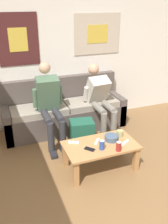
% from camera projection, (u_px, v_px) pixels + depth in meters
% --- Properties ---
extents(wall_back, '(10.00, 0.07, 2.55)m').
position_uv_depth(wall_back, '(65.00, 52.00, 4.29)').
color(wall_back, white).
rests_on(wall_back, ground_plane).
extents(couch, '(2.09, 0.66, 0.88)m').
position_uv_depth(couch, '(64.00, 112.00, 4.38)').
color(couch, '#564C47').
rests_on(couch, ground_plane).
extents(coffee_table, '(0.96, 0.54, 0.37)m').
position_uv_depth(coffee_table, '(100.00, 149.00, 3.30)').
color(coffee_table, '#B27F4C').
rests_on(coffee_table, ground_plane).
extents(person_seated_adult, '(0.47, 0.83, 1.25)m').
position_uv_depth(person_seated_adult, '(49.00, 102.00, 3.82)').
color(person_seated_adult, '#2D2D33').
rests_on(person_seated_adult, ground_plane).
extents(person_seated_teen, '(0.47, 0.93, 1.12)m').
position_uv_depth(person_seated_teen, '(100.00, 97.00, 4.16)').
color(person_seated_teen, gray).
rests_on(person_seated_teen, ground_plane).
extents(backpack, '(0.40, 0.36, 0.44)m').
position_uv_depth(backpack, '(82.00, 135.00, 3.83)').
color(backpack, '#1E5642').
rests_on(backpack, ground_plane).
extents(ceramic_bowl, '(0.19, 0.19, 0.07)m').
position_uv_depth(ceramic_bowl, '(111.00, 138.00, 3.35)').
color(ceramic_bowl, '#475B75').
rests_on(ceramic_bowl, coffee_table).
extents(pillar_candle, '(0.09, 0.09, 0.11)m').
position_uv_depth(pillar_candle, '(120.00, 134.00, 3.44)').
color(pillar_candle, tan).
rests_on(pillar_candle, coffee_table).
extents(drink_can_blue, '(0.07, 0.07, 0.12)m').
position_uv_depth(drink_can_blue, '(102.00, 145.00, 3.14)').
color(drink_can_blue, '#28479E').
rests_on(drink_can_blue, coffee_table).
extents(drink_can_red, '(0.07, 0.07, 0.12)m').
position_uv_depth(drink_can_red, '(119.00, 146.00, 3.11)').
color(drink_can_red, maroon).
rests_on(drink_can_red, coffee_table).
extents(game_controller_near_left, '(0.12, 0.13, 0.03)m').
position_uv_depth(game_controller_near_left, '(97.00, 141.00, 3.31)').
color(game_controller_near_left, white).
rests_on(game_controller_near_left, coffee_table).
extents(game_controller_near_right, '(0.14, 0.10, 0.03)m').
position_uv_depth(game_controller_near_right, '(74.00, 142.00, 3.29)').
color(game_controller_near_right, white).
rests_on(game_controller_near_right, coffee_table).
extents(game_controller_far_center, '(0.14, 0.10, 0.03)m').
position_uv_depth(game_controller_far_center, '(126.00, 143.00, 3.29)').
color(game_controller_far_center, white).
rests_on(game_controller_far_center, coffee_table).
extents(cell_phone, '(0.14, 0.15, 0.01)m').
position_uv_depth(cell_phone, '(90.00, 149.00, 3.16)').
color(cell_phone, black).
rests_on(cell_phone, coffee_table).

